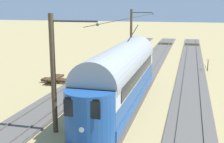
# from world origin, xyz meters

# --- Properties ---
(ground_plane) EXTENTS (220.00, 220.00, 0.00)m
(ground_plane) POSITION_xyz_m (0.00, 0.00, 0.00)
(ground_plane) COLOR tan
(track_streetcar_siding) EXTENTS (2.80, 80.00, 0.18)m
(track_streetcar_siding) POSITION_xyz_m (-4.77, -0.31, 0.05)
(track_streetcar_siding) COLOR #56514C
(track_streetcar_siding) RESTS_ON ground
(track_adjacent_siding) EXTENTS (2.80, 80.00, 0.18)m
(track_adjacent_siding) POSITION_xyz_m (0.00, -0.31, 0.05)
(track_adjacent_siding) COLOR #56514C
(track_adjacent_siding) RESTS_ON ground
(track_third_siding) EXTENTS (2.80, 80.00, 0.18)m
(track_third_siding) POSITION_xyz_m (4.77, -0.31, 0.05)
(track_third_siding) COLOR #56514C
(track_third_siding) RESTS_ON ground
(vintage_streetcar) EXTENTS (2.65, 15.80, 5.11)m
(vintage_streetcar) POSITION_xyz_m (0.00, 5.02, 2.25)
(vintage_streetcar) COLOR #1E4C93
(vintage_streetcar) RESTS_ON ground
(catenary_pole_foreground) EXTENTS (2.75, 0.28, 6.54)m
(catenary_pole_foreground) POSITION_xyz_m (2.45, -11.03, 3.42)
(catenary_pole_foreground) COLOR #4C3D28
(catenary_pole_foreground) RESTS_ON ground
(catenary_pole_mid_near) EXTENTS (2.75, 0.28, 6.54)m
(catenary_pole_mid_near) POSITION_xyz_m (2.45, 10.35, 3.42)
(catenary_pole_mid_near) COLOR #4C3D28
(catenary_pole_mid_near) RESTS_ON ground
(overhead_wire_run) EXTENTS (2.54, 25.38, 0.18)m
(overhead_wire_run) POSITION_xyz_m (0.08, -0.98, 5.99)
(overhead_wire_run) COLOR black
(overhead_wire_run) RESTS_ON ground
(switch_stand) EXTENTS (0.50, 0.30, 1.24)m
(switch_stand) POSITION_xyz_m (-6.44, -8.53, 0.70)
(switch_stand) COLOR black
(switch_stand) RESTS_ON ground
(spare_tie_stack) EXTENTS (2.40, 2.40, 0.54)m
(spare_tie_stack) POSITION_xyz_m (7.37, 0.32, 0.27)
(spare_tie_stack) COLOR #47331E
(spare_tie_stack) RESTS_ON ground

